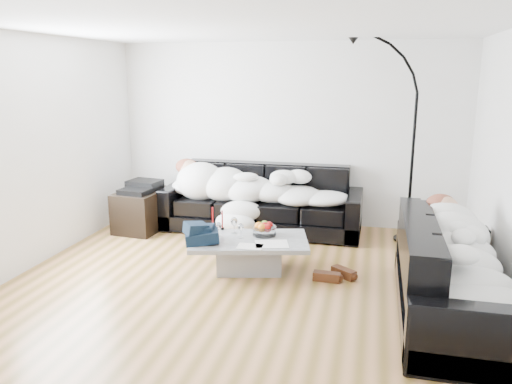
% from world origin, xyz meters
% --- Properties ---
extents(ground, '(5.00, 5.00, 0.00)m').
position_xyz_m(ground, '(0.00, 0.00, 0.00)').
color(ground, brown).
rests_on(ground, ground).
extents(wall_back, '(5.00, 0.02, 2.60)m').
position_xyz_m(wall_back, '(0.00, 2.25, 1.30)').
color(wall_back, silver).
rests_on(wall_back, ground).
extents(wall_left, '(0.02, 4.50, 2.60)m').
position_xyz_m(wall_left, '(-2.50, 0.00, 1.30)').
color(wall_left, silver).
rests_on(wall_left, ground).
extents(ceiling, '(5.00, 5.00, 0.00)m').
position_xyz_m(ceiling, '(0.00, 0.00, 2.60)').
color(ceiling, white).
rests_on(ceiling, ground).
extents(sofa_back, '(2.76, 0.95, 0.90)m').
position_xyz_m(sofa_back, '(-0.27, 1.75, 0.45)').
color(sofa_back, black).
rests_on(sofa_back, ground).
extents(sofa_right, '(0.93, 2.17, 0.88)m').
position_xyz_m(sofa_right, '(1.99, -0.38, 0.44)').
color(sofa_right, black).
rests_on(sofa_right, ground).
extents(sleeper_back, '(2.33, 0.81, 0.47)m').
position_xyz_m(sleeper_back, '(-0.27, 1.70, 0.65)').
color(sleeper_back, white).
rests_on(sleeper_back, sofa_back).
extents(sleeper_right, '(0.79, 1.86, 0.45)m').
position_xyz_m(sleeper_right, '(1.99, -0.38, 0.65)').
color(sleeper_right, white).
rests_on(sleeper_right, sofa_right).
extents(teal_cushion, '(0.42, 0.38, 0.20)m').
position_xyz_m(teal_cushion, '(1.93, 0.30, 0.72)').
color(teal_cushion, '#0B4D3F').
rests_on(teal_cushion, sofa_right).
extents(coffee_table, '(1.42, 1.03, 0.37)m').
position_xyz_m(coffee_table, '(-0.06, 0.24, 0.19)').
color(coffee_table, '#939699').
rests_on(coffee_table, ground).
extents(fruit_bowl, '(0.34, 0.34, 0.17)m').
position_xyz_m(fruit_bowl, '(0.07, 0.41, 0.46)').
color(fruit_bowl, white).
rests_on(fruit_bowl, coffee_table).
extents(wine_glass_a, '(0.10, 0.10, 0.19)m').
position_xyz_m(wine_glass_a, '(-0.28, 0.39, 0.47)').
color(wine_glass_a, white).
rests_on(wine_glass_a, coffee_table).
extents(wine_glass_b, '(0.08, 0.08, 0.16)m').
position_xyz_m(wine_glass_b, '(-0.42, 0.25, 0.45)').
color(wine_glass_b, white).
rests_on(wine_glass_b, coffee_table).
extents(wine_glass_c, '(0.09, 0.09, 0.16)m').
position_xyz_m(wine_glass_c, '(-0.16, 0.26, 0.46)').
color(wine_glass_c, white).
rests_on(wine_glass_c, coffee_table).
extents(candle_left, '(0.06, 0.06, 0.26)m').
position_xyz_m(candle_left, '(-0.58, 0.51, 0.50)').
color(candle_left, maroon).
rests_on(candle_left, coffee_table).
extents(candle_right, '(0.04, 0.04, 0.23)m').
position_xyz_m(candle_right, '(-0.45, 0.50, 0.49)').
color(candle_right, maroon).
rests_on(candle_right, coffee_table).
extents(newspaper_a, '(0.41, 0.36, 0.01)m').
position_xyz_m(newspaper_a, '(0.22, 0.12, 0.38)').
color(newspaper_a, silver).
rests_on(newspaper_a, coffee_table).
extents(newspaper_b, '(0.28, 0.21, 0.01)m').
position_xyz_m(newspaper_b, '(0.01, -0.01, 0.38)').
color(newspaper_b, silver).
rests_on(newspaper_b, coffee_table).
extents(navy_jacket, '(0.47, 0.44, 0.19)m').
position_xyz_m(navy_jacket, '(-0.54, 0.01, 0.55)').
color(navy_jacket, black).
rests_on(navy_jacket, coffee_table).
extents(shoes, '(0.55, 0.46, 0.11)m').
position_xyz_m(shoes, '(0.89, 0.23, 0.05)').
color(shoes, '#472311').
rests_on(shoes, ground).
extents(av_cabinet, '(0.63, 0.86, 0.56)m').
position_xyz_m(av_cabinet, '(-1.91, 1.38, 0.28)').
color(av_cabinet, black).
rests_on(av_cabinet, ground).
extents(stereo, '(0.48, 0.39, 0.13)m').
position_xyz_m(stereo, '(-1.91, 1.38, 0.63)').
color(stereo, black).
rests_on(stereo, av_cabinet).
extents(floor_lamp, '(0.89, 0.43, 2.36)m').
position_xyz_m(floor_lamp, '(1.71, 1.76, 1.18)').
color(floor_lamp, black).
rests_on(floor_lamp, ground).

